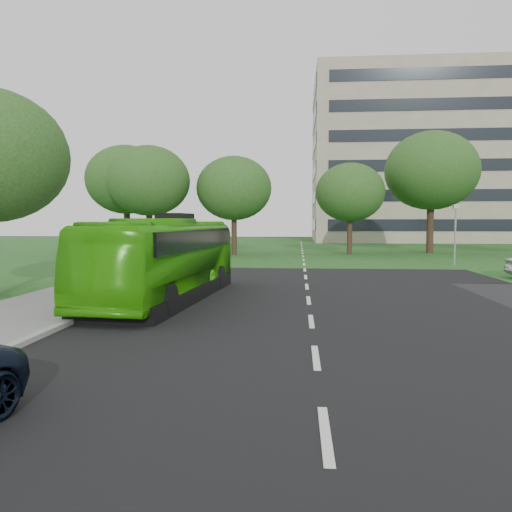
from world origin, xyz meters
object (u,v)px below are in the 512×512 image
(office_building, at_px, (446,159))
(camera_pole, at_px, (455,226))
(tree_park_b, at_px, (234,188))
(tree_park_c, at_px, (350,192))
(tree_park_d, at_px, (431,171))
(tree_park_f, at_px, (126,180))
(bus, at_px, (166,259))
(tree_park_a, at_px, (149,181))

(office_building, height_order, camera_pole, office_building)
(tree_park_b, bearing_deg, camera_pole, -30.59)
(tree_park_c, bearing_deg, tree_park_b, -172.83)
(tree_park_d, bearing_deg, tree_park_b, -168.11)
(tree_park_b, xyz_separation_m, tree_park_f, (-10.57, 1.94, 0.99))
(tree_park_f, xyz_separation_m, bus, (11.25, -27.66, -5.39))
(tree_park_a, relative_size, tree_park_f, 0.95)
(office_building, height_order, tree_park_c, office_building)
(camera_pole, bearing_deg, tree_park_a, 164.28)
(bus, distance_m, camera_pole, 22.48)
(tree_park_a, relative_size, camera_pole, 2.34)
(tree_park_c, relative_size, tree_park_d, 0.72)
(office_building, bearing_deg, camera_pole, -104.94)
(tree_park_a, xyz_separation_m, bus, (8.20, -24.76, -5.03))
(tree_park_d, bearing_deg, tree_park_c, -162.02)
(tree_park_a, bearing_deg, camera_pole, -20.06)
(tree_park_f, distance_m, bus, 30.35)
(tree_park_b, height_order, bus, tree_park_b)
(tree_park_c, relative_size, bus, 0.74)
(tree_park_c, bearing_deg, tree_park_a, -172.77)
(tree_park_d, distance_m, tree_park_f, 28.84)
(tree_park_b, height_order, camera_pole, tree_park_b)
(tree_park_b, distance_m, camera_pole, 19.34)
(bus, bearing_deg, tree_park_c, 75.03)
(tree_park_b, bearing_deg, office_building, 50.62)
(tree_park_b, distance_m, tree_park_d, 18.68)
(tree_park_a, bearing_deg, tree_park_d, 10.57)
(tree_park_d, distance_m, camera_pole, 14.56)
(tree_park_f, bearing_deg, bus, -67.86)
(tree_park_c, relative_size, camera_pole, 1.99)
(tree_park_c, distance_m, camera_pole, 12.87)
(tree_park_b, bearing_deg, tree_park_d, 11.89)
(bus, bearing_deg, tree_park_d, 64.20)
(bus, bearing_deg, tree_park_a, 113.16)
(tree_park_d, height_order, camera_pole, tree_park_d)
(bus, bearing_deg, tree_park_b, 96.37)
(tree_park_c, height_order, tree_park_d, tree_park_d)
(tree_park_a, xyz_separation_m, camera_pole, (23.92, -8.74, -3.91))
(tree_park_b, relative_size, tree_park_d, 0.77)
(tree_park_a, height_order, tree_park_c, tree_park_a)
(office_building, height_order, tree_park_b, office_building)
(tree_park_b, height_order, tree_park_d, tree_park_d)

